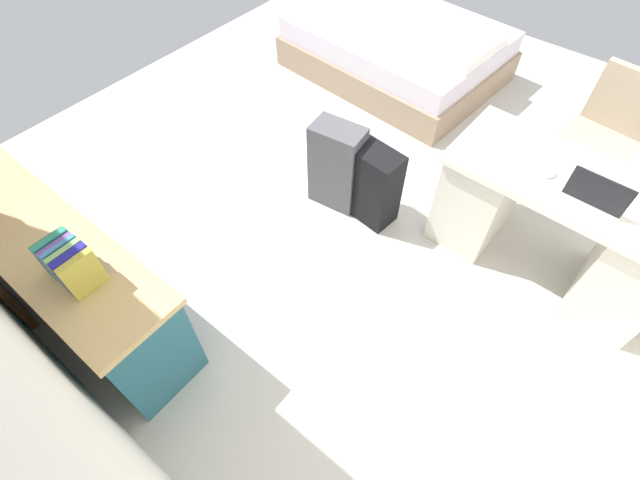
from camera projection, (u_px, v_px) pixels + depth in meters
name	position (u px, v px, depth m)	size (l,w,h in m)	color
ground_plane	(393.00, 194.00, 3.57)	(5.89, 5.89, 0.00)	beige
desk	(553.00, 223.00, 2.87)	(1.45, 0.68, 0.75)	silver
office_chair	(597.00, 145.00, 3.30)	(0.52, 0.52, 0.94)	black
credenza	(66.00, 274.00, 2.67)	(1.80, 0.48, 0.73)	#235B6B
bed	(398.00, 49.00, 4.42)	(2.00, 1.54, 0.58)	gray
suitcase_black	(373.00, 185.00, 3.21)	(0.36, 0.22, 0.59)	black
suitcase_spare_grey	(337.00, 166.00, 3.28)	(0.36, 0.22, 0.67)	#4C4C51
laptop	(597.00, 193.00, 2.47)	(0.31, 0.23, 0.21)	silver
computer_mouse	(551.00, 173.00, 2.62)	(0.06, 0.10, 0.03)	white
book_row	(70.00, 263.00, 2.14)	(0.28, 0.17, 0.24)	gold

